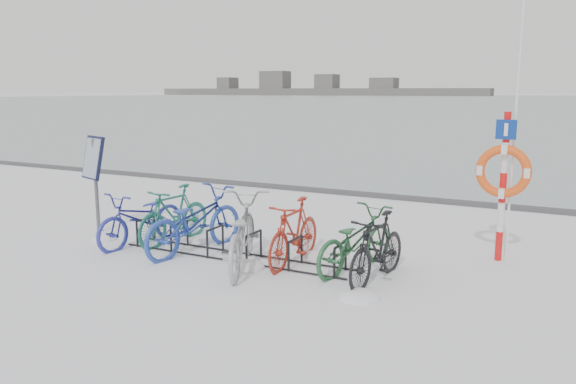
{
  "coord_description": "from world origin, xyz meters",
  "views": [
    {
      "loc": [
        4.67,
        -7.24,
        2.62
      ],
      "look_at": [
        0.65,
        0.6,
        1.01
      ],
      "focal_mm": 35.0,
      "sensor_mm": 36.0,
      "label": 1
    }
  ],
  "objects": [
    {
      "name": "ice_sheet",
      "position": [
        0.0,
        155.0,
        0.01
      ],
      "size": [
        400.0,
        298.0,
        0.02
      ],
      "primitive_type": "cube",
      "color": "#919FA4",
      "rests_on": "ground"
    },
    {
      "name": "quay_edge",
      "position": [
        0.0,
        5.9,
        0.05
      ],
      "size": [
        400.0,
        0.25,
        0.1
      ],
      "primitive_type": "cube",
      "color": "#3F3F42",
      "rests_on": "ground"
    },
    {
      "name": "bike_2",
      "position": [
        -0.77,
        0.01,
        0.55
      ],
      "size": [
        1.09,
        2.18,
        1.09
      ],
      "primitive_type": "imported",
      "rotation": [
        0.0,
        0.0,
        2.96
      ],
      "color": "#2745A8",
      "rests_on": "ground"
    },
    {
      "name": "bike_1",
      "position": [
        -1.43,
        0.33,
        0.51
      ],
      "size": [
        0.63,
        1.75,
        1.03
      ],
      "primitive_type": "imported",
      "rotation": [
        0.0,
        0.0,
        -0.09
      ],
      "color": "#1C6455",
      "rests_on": "ground"
    },
    {
      "name": "bike_3",
      "position": [
        0.34,
        -0.33,
        0.55
      ],
      "size": [
        1.52,
        2.23,
        1.11
      ],
      "primitive_type": "imported",
      "rotation": [
        0.0,
        0.0,
        3.55
      ],
      "color": "#9EA1A5",
      "rests_on": "ground"
    },
    {
      "name": "bike_5",
      "position": [
        1.91,
        0.32,
        0.48
      ],
      "size": [
        1.07,
        1.92,
        0.95
      ],
      "primitive_type": "imported",
      "rotation": [
        0.0,
        0.0,
        2.89
      ],
      "color": "#255833",
      "rests_on": "ground"
    },
    {
      "name": "lifebuoy_station",
      "position": [
        3.75,
        1.7,
        1.4
      ],
      "size": [
        0.81,
        0.23,
        4.18
      ],
      "color": "red",
      "rests_on": "ground"
    },
    {
      "name": "info_board",
      "position": [
        -3.14,
        0.2,
        1.3
      ],
      "size": [
        0.64,
        0.41,
        1.8
      ],
      "rotation": [
        0.0,
        0.0,
        -0.34
      ],
      "color": "#595B5E",
      "rests_on": "ground"
    },
    {
      "name": "shoreline",
      "position": [
        -122.02,
        260.0,
        2.79
      ],
      "size": [
        180.0,
        12.0,
        9.5
      ],
      "color": "#4F4F4F",
      "rests_on": "ground"
    },
    {
      "name": "bike_4",
      "position": [
        0.96,
        0.19,
        0.51
      ],
      "size": [
        0.51,
        1.71,
        1.02
      ],
      "primitive_type": "imported",
      "rotation": [
        0.0,
        0.0,
        0.02
      ],
      "color": "#A7291B",
      "rests_on": "ground"
    },
    {
      "name": "bike_6",
      "position": [
        2.35,
        -0.02,
        0.49
      ],
      "size": [
        0.67,
        1.69,
        0.99
      ],
      "primitive_type": "imported",
      "rotation": [
        0.0,
        0.0,
        -0.13
      ],
      "color": "black",
      "rests_on": "ground"
    },
    {
      "name": "bike_0",
      "position": [
        -1.85,
        -0.02,
        0.49
      ],
      "size": [
        0.89,
        1.93,
        0.98
      ],
      "primitive_type": "imported",
      "rotation": [
        0.0,
        0.0,
        -0.13
      ],
      "color": "#2C31A0",
      "rests_on": "ground"
    },
    {
      "name": "bike_rack",
      "position": [
        0.0,
        0.0,
        0.18
      ],
      "size": [
        4.0,
        0.48,
        0.46
      ],
      "color": "black",
      "rests_on": "ground"
    },
    {
      "name": "ground",
      "position": [
        0.0,
        0.0,
        0.0
      ],
      "size": [
        900.0,
        900.0,
        0.0
      ],
      "primitive_type": "plane",
      "color": "white",
      "rests_on": "ground"
    },
    {
      "name": "snow_drifts",
      "position": [
        0.32,
        -0.09,
        0.0
      ],
      "size": [
        5.54,
        1.93,
        0.2
      ],
      "color": "white",
      "rests_on": "ground"
    }
  ]
}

